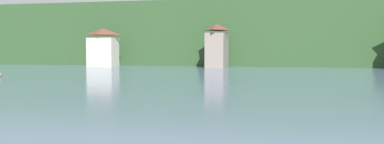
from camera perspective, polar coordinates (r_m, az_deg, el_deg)
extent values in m
cube|color=#2D4C28|center=(113.53, 11.74, 4.62)|extent=(352.00, 43.15, 14.13)
ellipsoid|color=#38562D|center=(125.56, 22.79, 3.32)|extent=(246.40, 30.20, 26.63)
cube|color=beige|center=(95.02, -11.26, 2.48)|extent=(5.59, 3.98, 5.95)
pyramid|color=brown|center=(95.08, -11.29, 5.05)|extent=(5.87, 4.18, 1.39)
cube|color=gray|center=(88.41, 3.18, 2.77)|extent=(3.65, 5.96, 6.78)
pyramid|color=brown|center=(88.51, 3.19, 5.73)|extent=(3.84, 6.25, 1.28)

